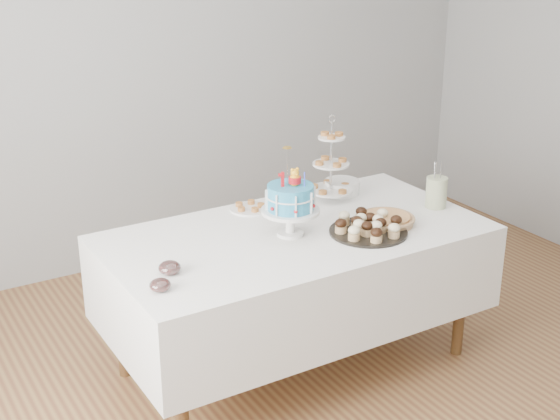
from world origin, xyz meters
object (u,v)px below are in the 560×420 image
pie (386,219)px  table (295,272)px  utensil_pitcher (436,191)px  jam_bowl_a (160,285)px  plate_stack (342,187)px  tiered_stand (331,164)px  jam_bowl_b (170,268)px  birthday_cake (290,212)px  cupcake_tray (369,225)px  pastry_plate (250,207)px

pie → table: bearing=160.9°
table → utensil_pitcher: utensil_pitcher is taller
jam_bowl_a → plate_stack: bearing=23.6°
jam_bowl_a → utensil_pitcher: utensil_pitcher is taller
tiered_stand → jam_bowl_a: tiered_stand is taller
jam_bowl_b → utensil_pitcher: utensil_pitcher is taller
tiered_stand → utensil_pitcher: tiered_stand is taller
pie → utensil_pitcher: size_ratio=1.15×
birthday_cake → cupcake_tray: (0.35, -0.18, -0.08)m
pie → tiered_stand: 0.49m
birthday_cake → pastry_plate: birthday_cake is taller
table → pie: size_ratio=6.53×
birthday_cake → tiered_stand: size_ratio=0.92×
pastry_plate → utensil_pitcher: (0.89, -0.48, 0.08)m
plate_stack → jam_bowl_b: plate_stack is taller
birthday_cake → jam_bowl_b: size_ratio=4.44×
pastry_plate → cupcake_tray: bearing=-59.3°
cupcake_tray → jam_bowl_a: bearing=-177.5°
birthday_cake → pastry_plate: size_ratio=2.08×
pie → utensil_pitcher: utensil_pitcher is taller
plate_stack → pastry_plate: (-0.58, 0.04, -0.02)m
plate_stack → birthday_cake: bearing=-147.5°
pastry_plate → jam_bowl_a: size_ratio=2.33×
birthday_cake → utensil_pitcher: size_ratio=1.75×
pastry_plate → utensil_pitcher: utensil_pitcher is taller
utensil_pitcher → pie: bearing=179.9°
birthday_cake → pastry_plate: (-0.01, 0.41, -0.11)m
cupcake_tray → tiered_stand: bearing=77.0°
jam_bowl_b → table: bearing=9.4°
jam_bowl_a → jam_bowl_b: bearing=52.6°
cupcake_tray → tiered_stand: (0.12, 0.51, 0.16)m
jam_bowl_a → jam_bowl_b: size_ratio=0.92×
pie → pastry_plate: pie is taller
birthday_cake → tiered_stand: tiered_stand is taller
cupcake_tray → jam_bowl_b: bearing=175.4°
cupcake_tray → jam_bowl_b: (-1.04, 0.08, -0.02)m
tiered_stand → birthday_cake: bearing=-145.1°
birthday_cake → plate_stack: birthday_cake is taller
tiered_stand → pie: bearing=-85.7°
utensil_pitcher → jam_bowl_b: bearing=171.9°
pastry_plate → tiered_stand: bearing=-10.2°
cupcake_tray → pie: size_ratio=1.34×
tiered_stand → pastry_plate: tiered_stand is taller
pie → pastry_plate: (-0.50, 0.54, -0.01)m
table → tiered_stand: tiered_stand is taller
table → pie: bearing=-19.1°
table → tiered_stand: 0.67m
utensil_pitcher → plate_stack: bearing=116.6°
plate_stack → utensil_pitcher: 0.54m
tiered_stand → pastry_plate: bearing=169.8°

